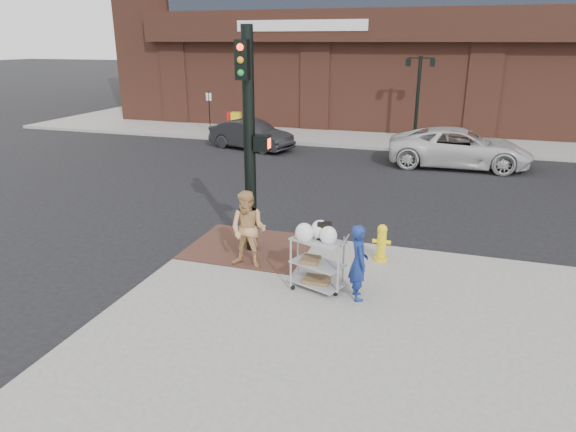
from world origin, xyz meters
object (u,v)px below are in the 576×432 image
(woman_blue, at_px, (359,262))
(sedan_dark, at_px, (251,135))
(pedestrian_tan, at_px, (248,230))
(minivan_white, at_px, (459,148))
(fire_hydrant, at_px, (382,242))
(lamp_post, at_px, (418,90))
(utility_cart, at_px, (317,259))
(traffic_signal_pole, at_px, (250,137))

(woman_blue, xyz_separation_m, sedan_dark, (-7.47, 13.30, -0.22))
(pedestrian_tan, relative_size, sedan_dark, 0.42)
(minivan_white, relative_size, fire_hydrant, 6.42)
(fire_hydrant, bearing_deg, pedestrian_tan, -156.24)
(lamp_post, relative_size, woman_blue, 2.69)
(pedestrian_tan, bearing_deg, woman_blue, -14.60)
(lamp_post, distance_m, sedan_dark, 8.22)
(fire_hydrant, bearing_deg, woman_blue, -95.40)
(sedan_dark, xyz_separation_m, minivan_white, (9.23, -0.71, 0.09))
(woman_blue, height_order, fire_hydrant, woman_blue)
(lamp_post, xyz_separation_m, woman_blue, (0.31, -16.84, -1.73))
(pedestrian_tan, xyz_separation_m, utility_cart, (1.67, -0.56, -0.22))
(fire_hydrant, bearing_deg, utility_cart, -120.18)
(traffic_signal_pole, distance_m, utility_cart, 3.18)
(traffic_signal_pole, height_order, pedestrian_tan, traffic_signal_pole)
(lamp_post, bearing_deg, pedestrian_tan, -97.76)
(traffic_signal_pole, relative_size, minivan_white, 0.91)
(traffic_signal_pole, bearing_deg, woman_blue, -30.01)
(sedan_dark, bearing_deg, traffic_signal_pole, -141.50)
(sedan_dark, xyz_separation_m, utility_cart, (6.64, -13.15, 0.11))
(minivan_white, bearing_deg, sedan_dark, 83.52)
(woman_blue, xyz_separation_m, fire_hydrant, (0.18, 1.90, -0.30))
(traffic_signal_pole, bearing_deg, lamp_post, 80.76)
(utility_cart, bearing_deg, fire_hydrant, 59.82)
(woman_blue, distance_m, minivan_white, 12.71)
(woman_blue, height_order, sedan_dark, woman_blue)
(traffic_signal_pole, distance_m, fire_hydrant, 3.73)
(traffic_signal_pole, bearing_deg, fire_hydrant, 5.53)
(minivan_white, distance_m, utility_cart, 12.71)
(traffic_signal_pole, xyz_separation_m, sedan_dark, (-4.68, 11.69, -2.16))
(woman_blue, bearing_deg, sedan_dark, 6.46)
(woman_blue, xyz_separation_m, pedestrian_tan, (-2.51, 0.71, 0.11))
(traffic_signal_pole, relative_size, utility_cart, 3.59)
(sedan_dark, relative_size, fire_hydrant, 4.77)
(sedan_dark, height_order, fire_hydrant, sedan_dark)
(woman_blue, distance_m, utility_cart, 0.86)
(pedestrian_tan, bearing_deg, traffic_signal_pole, 108.49)
(lamp_post, xyz_separation_m, traffic_signal_pole, (-2.48, -15.23, 0.21))
(sedan_dark, height_order, minivan_white, minivan_white)
(utility_cart, distance_m, fire_hydrant, 2.03)
(traffic_signal_pole, distance_m, woman_blue, 3.76)
(woman_blue, distance_m, sedan_dark, 15.26)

